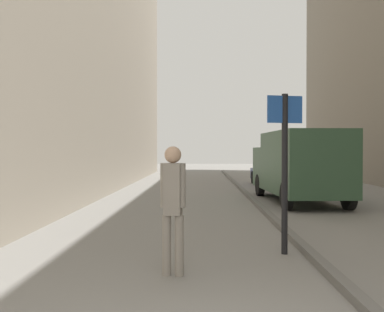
{
  "coord_description": "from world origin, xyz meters",
  "views": [
    {
      "loc": [
        -0.15,
        -2.91,
        1.69
      ],
      "look_at": [
        -0.41,
        10.79,
        1.51
      ],
      "focal_mm": 41.2,
      "sensor_mm": 36.0,
      "label": 1
    }
  ],
  "objects_px": {
    "pedestrian_main_foreground": "(173,201)",
    "street_sign_post": "(285,159)",
    "delivery_van": "(299,164)",
    "parked_car": "(275,171)"
  },
  "relations": [
    {
      "from": "delivery_van",
      "to": "street_sign_post",
      "type": "distance_m",
      "value": 7.44
    },
    {
      "from": "street_sign_post",
      "to": "delivery_van",
      "type": "bearing_deg",
      "value": -117.98
    },
    {
      "from": "street_sign_post",
      "to": "parked_car",
      "type": "bearing_deg",
      "value": -112.7
    },
    {
      "from": "delivery_van",
      "to": "street_sign_post",
      "type": "relative_size",
      "value": 2.18
    },
    {
      "from": "pedestrian_main_foreground",
      "to": "parked_car",
      "type": "bearing_deg",
      "value": -95.4
    },
    {
      "from": "delivery_van",
      "to": "street_sign_post",
      "type": "xyz_separation_m",
      "value": [
        -1.83,
        -7.2,
        0.32
      ]
    },
    {
      "from": "pedestrian_main_foreground",
      "to": "street_sign_post",
      "type": "height_order",
      "value": "street_sign_post"
    },
    {
      "from": "pedestrian_main_foreground",
      "to": "delivery_van",
      "type": "height_order",
      "value": "delivery_van"
    },
    {
      "from": "parked_car",
      "to": "delivery_van",
      "type": "bearing_deg",
      "value": -93.9
    },
    {
      "from": "pedestrian_main_foreground",
      "to": "street_sign_post",
      "type": "distance_m",
      "value": 2.22
    }
  ]
}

